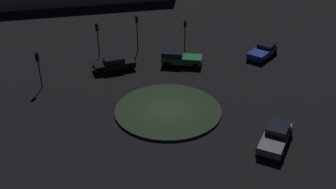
# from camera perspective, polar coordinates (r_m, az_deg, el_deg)

# --- Properties ---
(ground_plane) EXTENTS (115.18, 115.18, 0.00)m
(ground_plane) POSITION_cam_1_polar(r_m,az_deg,el_deg) (34.87, 0.00, -2.44)
(ground_plane) COLOR black
(roundabout_island) EXTENTS (9.50, 9.50, 0.23)m
(roundabout_island) POSITION_cam_1_polar(r_m,az_deg,el_deg) (34.81, 0.00, -2.28)
(roundabout_island) COLOR #263823
(roundabout_island) RESTS_ON ground_plane
(car_green) EXTENTS (3.70, 4.70, 1.58)m
(car_green) POSITION_cam_1_polar(r_m,az_deg,el_deg) (43.16, 1.73, 5.33)
(car_green) COLOR #1E7238
(car_green) RESTS_ON ground_plane
(car_black) EXTENTS (4.62, 3.84, 1.48)m
(car_black) POSITION_cam_1_polar(r_m,az_deg,el_deg) (42.40, -7.84, 4.51)
(car_black) COLOR black
(car_black) RESTS_ON ground_plane
(car_blue) EXTENTS (4.30, 2.11, 1.35)m
(car_blue) POSITION_cam_1_polar(r_m,az_deg,el_deg) (46.60, 13.68, 6.17)
(car_blue) COLOR #1E38A5
(car_blue) RESTS_ON ground_plane
(car_grey) EXTENTS (4.79, 2.72, 1.46)m
(car_grey) POSITION_cam_1_polar(r_m,az_deg,el_deg) (31.54, 15.47, -5.80)
(car_grey) COLOR slate
(car_grey) RESTS_ON ground_plane
(traffic_light_northeast) EXTENTS (0.40, 0.37, 3.90)m
(traffic_light_northeast) POSITION_cam_1_polar(r_m,az_deg,el_deg) (46.07, 2.48, 9.50)
(traffic_light_northeast) COLOR #2D2D2D
(traffic_light_northeast) RESTS_ON ground_plane
(traffic_light_north) EXTENTS (0.35, 0.39, 4.12)m
(traffic_light_north) POSITION_cam_1_polar(r_m,az_deg,el_deg) (44.96, -10.25, 8.76)
(traffic_light_north) COLOR #2D2D2D
(traffic_light_north) RESTS_ON ground_plane
(traffic_light_north_near) EXTENTS (0.35, 0.39, 3.84)m
(traffic_light_north_near) POSITION_cam_1_polar(r_m,az_deg,el_deg) (39.44, -18.40, 4.42)
(traffic_light_north_near) COLOR #2D2D2D
(traffic_light_north_near) RESTS_ON ground_plane
(traffic_light_northeast_near) EXTENTS (0.37, 0.39, 4.48)m
(traffic_light_northeast_near) POSITION_cam_1_polar(r_m,az_deg,el_deg) (45.96, -4.55, 9.91)
(traffic_light_northeast_near) COLOR #2D2D2D
(traffic_light_northeast_near) RESTS_ON ground_plane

